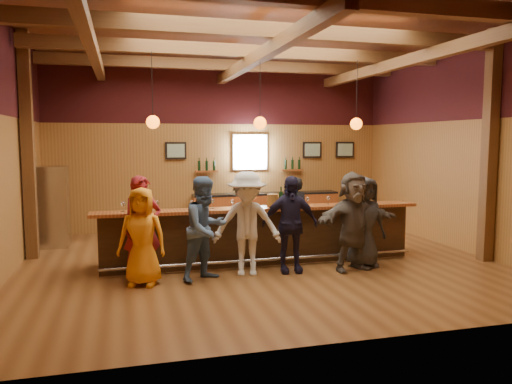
# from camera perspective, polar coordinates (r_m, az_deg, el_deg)

# --- Properties ---
(room) EXTENTS (9.04, 9.00, 4.52)m
(room) POSITION_cam_1_polar(r_m,az_deg,el_deg) (9.65, 0.38, 10.92)
(room) COLOR brown
(room) RESTS_ON ground
(bar_counter) EXTENTS (6.30, 1.07, 1.11)m
(bar_counter) POSITION_cam_1_polar(r_m,az_deg,el_deg) (9.88, 0.32, -4.87)
(bar_counter) COLOR black
(bar_counter) RESTS_ON ground
(back_bar_cabinet) EXTENTS (4.00, 0.52, 0.95)m
(back_bar_cabinet) POSITION_cam_1_polar(r_m,az_deg,el_deg) (13.60, 1.18, -2.07)
(back_bar_cabinet) COLOR brown
(back_bar_cabinet) RESTS_ON ground
(window) EXTENTS (0.95, 0.09, 0.95)m
(window) POSITION_cam_1_polar(r_m,az_deg,el_deg) (13.58, -0.70, 4.59)
(window) COLOR silver
(window) RESTS_ON room
(framed_pictures) EXTENTS (5.35, 0.05, 0.45)m
(framed_pictures) POSITION_cam_1_polar(r_m,az_deg,el_deg) (13.81, 2.81, 4.81)
(framed_pictures) COLOR black
(framed_pictures) RESTS_ON room
(wine_shelves) EXTENTS (3.00, 0.18, 0.30)m
(wine_shelves) POSITION_cam_1_polar(r_m,az_deg,el_deg) (13.53, -0.63, 2.76)
(wine_shelves) COLOR brown
(wine_shelves) RESTS_ON room
(pendant_lights) EXTENTS (4.24, 0.24, 1.37)m
(pendant_lights) POSITION_cam_1_polar(r_m,az_deg,el_deg) (9.56, 0.47, 7.94)
(pendant_lights) COLOR black
(pendant_lights) RESTS_ON room
(stainless_fridge) EXTENTS (0.70, 0.70, 1.80)m
(stainless_fridge) POSITION_cam_1_polar(r_m,az_deg,el_deg) (12.01, -22.29, -1.55)
(stainless_fridge) COLOR silver
(stainless_fridge) RESTS_ON ground
(customer_orange) EXTENTS (0.91, 0.73, 1.62)m
(customer_orange) POSITION_cam_1_polar(r_m,az_deg,el_deg) (8.39, -12.90, -4.99)
(customer_orange) COLOR orange
(customer_orange) RESTS_ON ground
(customer_redvest) EXTENTS (0.74, 0.57, 1.79)m
(customer_redvest) POSITION_cam_1_polar(r_m,az_deg,el_deg) (8.64, -12.85, -4.09)
(customer_redvest) COLOR maroon
(customer_redvest) RESTS_ON ground
(customer_denim) EXTENTS (1.08, 1.01, 1.77)m
(customer_denim) POSITION_cam_1_polar(r_m,az_deg,el_deg) (8.50, -5.76, -4.17)
(customer_denim) COLOR #446088
(customer_denim) RESTS_ON ground
(customer_white) EXTENTS (1.31, 0.93, 1.83)m
(customer_white) POSITION_cam_1_polar(r_m,az_deg,el_deg) (8.76, -1.03, -3.64)
(customer_white) COLOR silver
(customer_white) RESTS_ON ground
(customer_navy) EXTENTS (1.05, 0.50, 1.75)m
(customer_navy) POSITION_cam_1_polar(r_m,az_deg,el_deg) (8.98, 3.88, -3.70)
(customer_navy) COLOR black
(customer_navy) RESTS_ON ground
(customer_brown) EXTENTS (1.75, 0.84, 1.81)m
(customer_brown) POSITION_cam_1_polar(r_m,az_deg,el_deg) (9.24, 11.04, -3.32)
(customer_brown) COLOR #4F473F
(customer_brown) RESTS_ON ground
(customer_dark) EXTENTS (0.88, 0.63, 1.70)m
(customer_dark) POSITION_cam_1_polar(r_m,az_deg,el_deg) (9.57, 12.28, -3.38)
(customer_dark) COLOR #292A2C
(customer_dark) RESTS_ON ground
(bartender) EXTENTS (0.61, 0.43, 1.58)m
(bartender) POSITION_cam_1_polar(r_m,az_deg,el_deg) (10.92, 4.48, -2.43)
(bartender) COLOR black
(bartender) RESTS_ON ground
(ice_bucket) EXTENTS (0.22, 0.22, 0.24)m
(ice_bucket) POSITION_cam_1_polar(r_m,az_deg,el_deg) (9.51, 1.95, -0.97)
(ice_bucket) COLOR brown
(ice_bucket) RESTS_ON bar_counter
(bottle_a) EXTENTS (0.08, 0.08, 0.37)m
(bottle_a) POSITION_cam_1_polar(r_m,az_deg,el_deg) (9.66, 2.87, -0.73)
(bottle_a) COLOR black
(bottle_a) RESTS_ON bar_counter
(bottle_b) EXTENTS (0.08, 0.08, 0.35)m
(bottle_b) POSITION_cam_1_polar(r_m,az_deg,el_deg) (9.71, 4.52, -0.75)
(bottle_b) COLOR black
(bottle_b) RESTS_ON bar_counter
(glass_a) EXTENTS (0.08, 0.08, 0.18)m
(glass_a) POSITION_cam_1_polar(r_m,az_deg,el_deg) (9.18, -14.95, -1.36)
(glass_a) COLOR silver
(glass_a) RESTS_ON bar_counter
(glass_b) EXTENTS (0.09, 0.09, 0.19)m
(glass_b) POSITION_cam_1_polar(r_m,az_deg,el_deg) (9.09, -11.30, -1.30)
(glass_b) COLOR silver
(glass_b) RESTS_ON bar_counter
(glass_c) EXTENTS (0.08, 0.08, 0.17)m
(glass_c) POSITION_cam_1_polar(r_m,az_deg,el_deg) (9.27, -7.36, -1.20)
(glass_c) COLOR silver
(glass_c) RESTS_ON bar_counter
(glass_d) EXTENTS (0.08, 0.08, 0.18)m
(glass_d) POSITION_cam_1_polar(r_m,az_deg,el_deg) (9.26, -5.04, -1.11)
(glass_d) COLOR silver
(glass_d) RESTS_ON bar_counter
(glass_e) EXTENTS (0.07, 0.07, 0.16)m
(glass_e) POSITION_cam_1_polar(r_m,az_deg,el_deg) (9.33, -2.73, -1.14)
(glass_e) COLOR silver
(glass_e) RESTS_ON bar_counter
(glass_f) EXTENTS (0.07, 0.07, 0.16)m
(glass_f) POSITION_cam_1_polar(r_m,az_deg,el_deg) (9.77, 5.89, -0.84)
(glass_f) COLOR silver
(glass_f) RESTS_ON bar_counter
(glass_g) EXTENTS (0.07, 0.07, 0.16)m
(glass_g) POSITION_cam_1_polar(r_m,az_deg,el_deg) (9.97, 8.27, -0.72)
(glass_g) COLOR silver
(glass_g) RESTS_ON bar_counter
(glass_h) EXTENTS (0.09, 0.09, 0.20)m
(glass_h) POSITION_cam_1_polar(r_m,az_deg,el_deg) (10.12, 11.18, -0.55)
(glass_h) COLOR silver
(glass_h) RESTS_ON bar_counter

